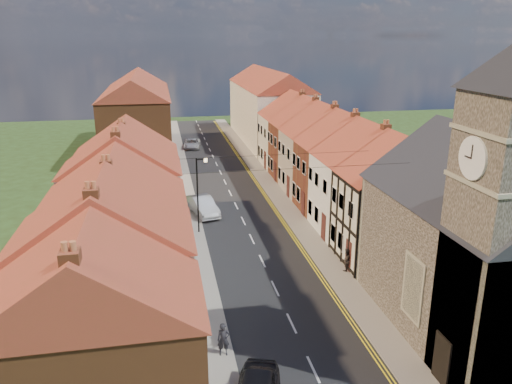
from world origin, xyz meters
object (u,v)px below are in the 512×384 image
(lamppost, at_px, (199,191))
(pedestrian_right, at_px, (346,260))
(pedestrian_left, at_px, (223,339))
(car_distant, at_px, (192,144))
(church, at_px, (492,229))
(car_mid, at_px, (203,206))

(lamppost, height_order, pedestrian_right, lamppost)
(lamppost, distance_m, pedestrian_right, 12.71)
(pedestrian_left, bearing_deg, car_distant, 91.78)
(lamppost, xyz_separation_m, pedestrian_left, (-0.19, -16.20, -2.59))
(church, distance_m, car_mid, 25.01)
(car_mid, bearing_deg, car_distant, 74.55)
(car_mid, bearing_deg, pedestrian_left, -105.82)
(car_distant, xyz_separation_m, pedestrian_left, (-1.69, -47.86, 0.32))
(church, relative_size, lamppost, 2.53)
(lamppost, bearing_deg, church, -51.70)
(church, bearing_deg, car_distant, 103.58)
(lamppost, xyz_separation_m, car_distant, (1.50, 31.65, -2.90))
(church, relative_size, car_mid, 3.17)
(church, xyz_separation_m, car_mid, (-12.56, 21.02, -5.09))
(church, height_order, pedestrian_left, church)
(church, height_order, car_distant, church)
(pedestrian_left, bearing_deg, lamppost, 93.13)
(church, relative_size, car_distant, 3.31)
(pedestrian_left, xyz_separation_m, pedestrian_right, (9.10, 7.53, -0.05))
(lamppost, xyz_separation_m, pedestrian_right, (8.91, -8.67, -2.64))
(pedestrian_right, bearing_deg, church, 99.35)
(church, relative_size, pedestrian_right, 9.73)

